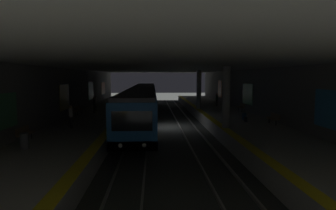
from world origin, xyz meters
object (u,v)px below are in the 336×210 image
trash_bin (24,141)px  person_standing_far (71,116)px  person_waiting_near (96,103)px  metro_train (143,101)px  bench_right_near (25,133)px  pillar_near (226,97)px  pillar_far (199,89)px  suitcase_rolling (244,116)px  bench_right_far (78,109)px  backpack_on_floor (246,119)px  bench_left_mid (241,107)px  person_walking_mid (217,99)px  bench_right_mid (73,112)px  bench_left_near (274,118)px  bench_left_far (226,101)px  person_boarding (94,104)px

trash_bin → person_standing_far: bearing=-6.8°
person_waiting_near → metro_train: bearing=-82.7°
person_standing_far → bench_right_near: bearing=161.5°
pillar_near → person_waiting_near: (11.53, 11.78, -1.41)m
pillar_far → suitcase_rolling: bearing=-164.0°
suitcase_rolling → bench_right_far: bearing=73.9°
person_standing_far → backpack_on_floor: person_standing_far is taller
bench_left_mid → person_waiting_near: size_ratio=1.06×
bench_right_far → person_walking_mid: size_ratio=1.04×
bench_right_far → person_waiting_near: size_ratio=1.06×
bench_right_mid → bench_left_mid: bearing=-77.2°
bench_right_mid → person_waiting_near: bearing=-12.0°
pillar_near → backpack_on_floor: (2.83, -2.40, -2.08)m
bench_left_near → backpack_on_floor: 2.33m
pillar_near → bench_left_mid: (10.17, -4.18, -1.75)m
bench_left_near → bench_left_mid: bearing=0.0°
bench_left_near → suitcase_rolling: bearing=31.4°
metro_train → bench_left_far: 11.69m
person_boarding → trash_bin: bearing=177.8°
trash_bin → backpack_on_floor: bearing=-59.1°
suitcase_rolling → backpack_on_floor: (-1.09, 0.22, -0.11)m
bench_right_near → suitcase_rolling: suitcase_rolling is taller
pillar_near → bench_right_near: 13.63m
person_walking_mid → person_standing_far: size_ratio=0.97×
metro_train → bench_left_near: metro_train is taller
bench_left_mid → person_standing_far: size_ratio=1.01×
person_standing_far → trash_bin: bearing=173.2°
person_standing_far → backpack_on_floor: bearing=-79.7°
pillar_near → person_waiting_near: pillar_near is taller
pillar_near → bench_left_near: size_ratio=2.68×
bench_left_mid → suitcase_rolling: suitcase_rolling is taller
pillar_near → trash_bin: bearing=115.8°
metro_train → suitcase_rolling: size_ratio=38.71×
person_boarding → bench_right_near: bearing=174.4°
pillar_near → person_standing_far: bearing=88.4°
pillar_near → bench_left_mid: bearing=-22.4°
bench_left_far → bench_right_mid: (-10.49, 17.07, 0.00)m
pillar_far → person_standing_far: 17.16m
bench_right_far → backpack_on_floor: (-5.58, -15.29, -0.32)m
bench_right_near → person_walking_mid: 25.35m
person_standing_far → person_boarding: 9.26m
person_standing_far → person_boarding: person_standing_far is taller
pillar_far → person_standing_far: size_ratio=2.70×
bench_right_mid → bench_right_far: same height
person_boarding → pillar_far: bearing=-73.2°
pillar_far → bench_left_near: pillar_far is taller
suitcase_rolling → trash_bin: bearing=123.6°
suitcase_rolling → bench_left_far: bearing=-6.9°
bench_right_mid → person_boarding: 3.56m
trash_bin → pillar_far: bearing=-32.6°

